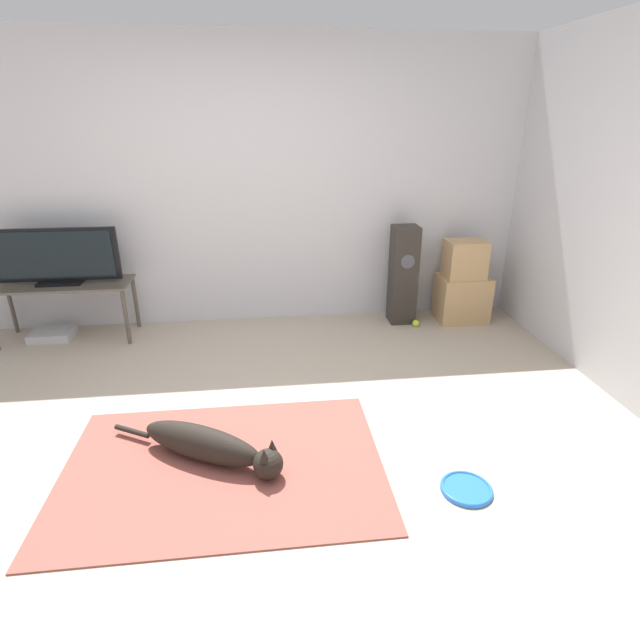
# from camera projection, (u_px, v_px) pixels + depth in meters

# --- Properties ---
(ground_plane) EXTENTS (12.00, 12.00, 0.00)m
(ground_plane) POSITION_uv_depth(u_px,v_px,m) (253.00, 443.00, 3.09)
(ground_plane) COLOR #B2A38E
(wall_back) EXTENTS (8.00, 0.06, 2.55)m
(wall_back) POSITION_uv_depth(u_px,v_px,m) (247.00, 187.00, 4.53)
(wall_back) COLOR silver
(wall_back) RESTS_ON ground_plane
(area_rug) EXTENTS (1.83, 1.27, 0.01)m
(area_rug) POSITION_uv_depth(u_px,v_px,m) (224.00, 466.00, 2.88)
(area_rug) COLOR #934C42
(area_rug) RESTS_ON ground_plane
(dog) EXTENTS (1.04, 0.63, 0.22)m
(dog) POSITION_uv_depth(u_px,v_px,m) (210.00, 446.00, 2.88)
(dog) COLOR black
(dog) RESTS_ON area_rug
(frisbee) EXTENTS (0.28, 0.28, 0.03)m
(frisbee) POSITION_uv_depth(u_px,v_px,m) (466.00, 489.00, 2.69)
(frisbee) COLOR blue
(frisbee) RESTS_ON ground_plane
(cardboard_box_lower) EXTENTS (0.48, 0.36, 0.44)m
(cardboard_box_lower) POSITION_uv_depth(u_px,v_px,m) (462.00, 298.00, 4.88)
(cardboard_box_lower) COLOR tan
(cardboard_box_lower) RESTS_ON ground_plane
(cardboard_box_upper) EXTENTS (0.36, 0.28, 0.36)m
(cardboard_box_upper) POSITION_uv_depth(u_px,v_px,m) (465.00, 259.00, 4.71)
(cardboard_box_upper) COLOR tan
(cardboard_box_upper) RESTS_ON cardboard_box_lower
(floor_speaker) EXTENTS (0.24, 0.24, 0.94)m
(floor_speaker) POSITION_uv_depth(u_px,v_px,m) (403.00, 275.00, 4.75)
(floor_speaker) COLOR #2D2823
(floor_speaker) RESTS_ON ground_plane
(tv_stand) EXTENTS (1.16, 0.44, 0.52)m
(tv_stand) POSITION_uv_depth(u_px,v_px,m) (63.00, 290.00, 4.38)
(tv_stand) COLOR brown
(tv_stand) RESTS_ON ground_plane
(tv) EXTENTS (1.04, 0.20, 0.48)m
(tv) POSITION_uv_depth(u_px,v_px,m) (56.00, 257.00, 4.27)
(tv) COLOR black
(tv) RESTS_ON tv_stand
(tennis_ball_by_boxes) EXTENTS (0.07, 0.07, 0.07)m
(tennis_ball_by_boxes) POSITION_uv_depth(u_px,v_px,m) (416.00, 323.00, 4.78)
(tennis_ball_by_boxes) COLOR #C6E033
(tennis_ball_by_boxes) RESTS_ON ground_plane
(tennis_ball_near_speaker) EXTENTS (0.07, 0.07, 0.07)m
(tennis_ball_near_speaker) POSITION_uv_depth(u_px,v_px,m) (410.00, 320.00, 4.86)
(tennis_ball_near_speaker) COLOR #C6E033
(tennis_ball_near_speaker) RESTS_ON ground_plane
(game_console) EXTENTS (0.36, 0.28, 0.07)m
(game_console) POSITION_uv_depth(u_px,v_px,m) (53.00, 334.00, 4.53)
(game_console) COLOR #B7B7BC
(game_console) RESTS_ON ground_plane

